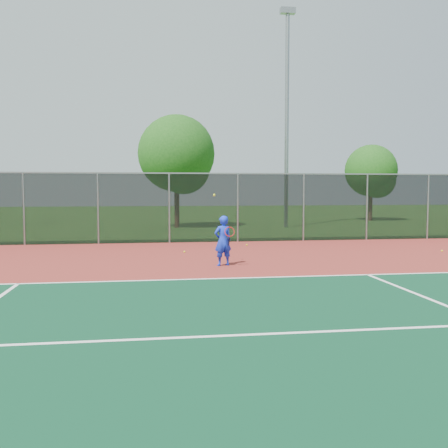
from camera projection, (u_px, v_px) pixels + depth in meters
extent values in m
plane|color=#2A5E1A|center=(338.00, 303.00, 10.19)|extent=(120.00, 120.00, 0.00)
cube|color=maroon|center=(308.00, 284.00, 12.17)|extent=(30.00, 20.00, 0.02)
cube|color=white|center=(368.00, 275.00, 13.44)|extent=(22.00, 0.10, 0.00)
cube|color=black|center=(238.00, 208.00, 21.93)|extent=(30.00, 0.04, 3.00)
cube|color=gray|center=(238.00, 173.00, 21.83)|extent=(30.00, 0.06, 0.06)
imported|color=#1631D6|center=(223.00, 241.00, 15.06)|extent=(0.64, 0.51, 1.51)
cylinder|color=black|center=(229.00, 241.00, 14.83)|extent=(0.03, 0.15, 0.27)
torus|color=#A51414|center=(230.00, 232.00, 14.71)|extent=(0.30, 0.13, 0.29)
sphere|color=yellow|center=(214.00, 195.00, 15.02)|extent=(0.07, 0.07, 0.07)
sphere|color=yellow|center=(247.00, 245.00, 20.42)|extent=(0.07, 0.07, 0.07)
sphere|color=yellow|center=(442.00, 251.00, 18.45)|extent=(0.07, 0.07, 0.07)
sphere|color=yellow|center=(184.00, 252.00, 18.17)|extent=(0.07, 0.07, 0.07)
cylinder|color=gray|center=(287.00, 122.00, 30.13)|extent=(0.24, 0.24, 12.77)
cube|color=gray|center=(288.00, 11.00, 29.68)|extent=(0.90, 0.40, 0.35)
cylinder|color=#3C2215|center=(177.00, 206.00, 30.23)|extent=(0.30, 0.30, 2.61)
sphere|color=#184813|center=(177.00, 153.00, 30.01)|extent=(4.63, 4.63, 4.63)
sphere|color=#184813|center=(184.00, 168.00, 29.83)|extent=(3.18, 3.18, 3.18)
cylinder|color=#3C2215|center=(370.00, 206.00, 37.05)|extent=(0.30, 0.30, 2.15)
sphere|color=#184813|center=(371.00, 171.00, 36.87)|extent=(3.83, 3.83, 3.83)
sphere|color=#184813|center=(378.00, 180.00, 36.68)|extent=(2.63, 2.63, 2.63)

